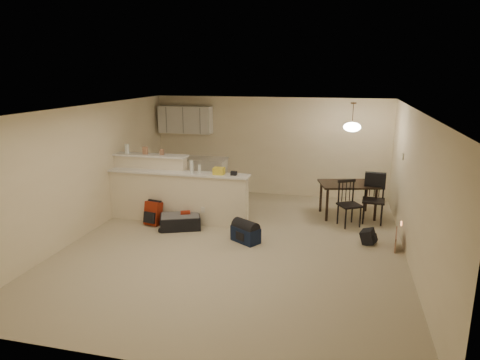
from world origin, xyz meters
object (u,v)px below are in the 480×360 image
(dining_chair_near, at_px, (350,204))
(black_daypack, at_px, (368,237))
(dining_table, at_px, (348,187))
(suitcase, at_px, (180,222))
(dining_chair_far, at_px, (374,199))
(navy_duffel, at_px, (246,234))
(red_backpack, at_px, (153,213))
(pendant_lamp, at_px, (352,127))

(dining_chair_near, distance_m, black_daypack, 1.01)
(dining_table, xyz_separation_m, suitcase, (-3.31, -1.59, -0.53))
(dining_chair_near, bearing_deg, dining_table, 63.16)
(dining_chair_far, relative_size, navy_duffel, 1.91)
(suitcase, bearing_deg, dining_chair_near, -6.35)
(dining_chair_near, height_order, red_backpack, dining_chair_near)
(navy_duffel, height_order, black_daypack, navy_duffel)
(dining_chair_near, bearing_deg, red_backpack, 162.13)
(navy_duffel, xyz_separation_m, black_daypack, (2.24, 0.47, -0.02))
(dining_chair_near, xyz_separation_m, red_backpack, (-3.98, -0.88, -0.23))
(dining_table, xyz_separation_m, dining_chair_far, (0.53, -0.31, -0.15))
(dining_table, relative_size, pendant_lamp, 2.21)
(dining_chair_near, xyz_separation_m, navy_duffel, (-1.89, -1.35, -0.33))
(dining_table, height_order, suitcase, dining_table)
(dining_chair_near, distance_m, dining_chair_far, 0.59)
(navy_duffel, bearing_deg, suitcase, -162.56)
(black_daypack, bearing_deg, dining_chair_far, 9.54)
(suitcase, bearing_deg, dining_table, 3.32)
(black_daypack, bearing_deg, pendant_lamp, 30.54)
(suitcase, distance_m, red_backpack, 0.64)
(dining_chair_far, bearing_deg, red_backpack, -160.19)
(pendant_lamp, relative_size, dining_chair_far, 0.60)
(dining_table, height_order, black_daypack, dining_table)
(dining_table, distance_m, black_daypack, 1.65)
(dining_chair_far, bearing_deg, navy_duffel, -140.18)
(dining_chair_far, relative_size, suitcase, 1.29)
(pendant_lamp, bearing_deg, red_backpack, -159.02)
(pendant_lamp, relative_size, dining_chair_near, 0.65)
(dining_table, xyz_separation_m, black_daypack, (0.39, -1.51, -0.53))
(suitcase, relative_size, red_backpack, 1.64)
(dining_chair_far, distance_m, red_backpack, 4.64)
(dining_table, relative_size, navy_duffel, 2.55)
(dining_chair_far, bearing_deg, pendant_lamp, 154.37)
(pendant_lamp, xyz_separation_m, red_backpack, (-3.94, -1.51, -1.75))
(pendant_lamp, relative_size, navy_duffel, 1.15)
(pendant_lamp, distance_m, dining_chair_far, 1.60)
(dining_table, relative_size, red_backpack, 2.81)
(dining_table, bearing_deg, suitcase, -169.28)
(black_daypack, bearing_deg, navy_duffel, 117.88)
(suitcase, distance_m, navy_duffel, 1.51)
(red_backpack, height_order, black_daypack, red_backpack)
(suitcase, bearing_deg, dining_chair_far, -3.88)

